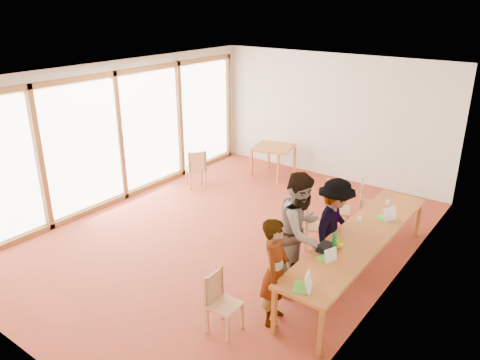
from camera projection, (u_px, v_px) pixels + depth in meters
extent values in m
plane|color=brown|center=(230.00, 235.00, 8.82)|extent=(8.00, 8.00, 0.00)
cube|color=beige|center=(331.00, 117.00, 11.26)|extent=(6.00, 0.10, 3.00)
cube|color=beige|center=(12.00, 252.00, 5.28)|extent=(6.00, 0.10, 3.00)
cube|color=beige|center=(396.00, 201.00, 6.60)|extent=(0.10, 8.00, 3.00)
cube|color=white|center=(119.00, 133.00, 9.92)|extent=(0.10, 8.00, 3.00)
cube|color=white|center=(228.00, 73.00, 7.72)|extent=(6.00, 8.00, 0.04)
cube|color=#B76E28|center=(361.00, 237.00, 7.25)|extent=(0.80, 4.00, 0.05)
cube|color=#B76E28|center=(274.00, 311.00, 6.13)|extent=(0.06, 0.06, 0.70)
cube|color=#B76E28|center=(383.00, 210.00, 9.02)|extent=(0.06, 0.06, 0.70)
cube|color=#B76E28|center=(321.00, 332.00, 5.75)|extent=(0.06, 0.06, 0.70)
cube|color=#B76E28|center=(419.00, 220.00, 8.65)|extent=(0.06, 0.06, 0.70)
cube|color=#B76E28|center=(274.00, 147.00, 11.56)|extent=(0.90, 0.90, 0.05)
cube|color=#B76E28|center=(251.00, 163.00, 11.62)|extent=(0.05, 0.05, 0.70)
cube|color=#B76E28|center=(269.00, 155.00, 12.20)|extent=(0.05, 0.05, 0.70)
cube|color=#B76E28|center=(278.00, 169.00, 11.19)|extent=(0.05, 0.05, 0.70)
cube|color=#B76E28|center=(295.00, 161.00, 11.77)|extent=(0.05, 0.05, 0.70)
cube|color=tan|center=(224.00, 305.00, 6.17)|extent=(0.40, 0.40, 0.04)
cube|color=tan|center=(214.00, 286.00, 6.18)|extent=(0.05, 0.39, 0.41)
cube|color=tan|center=(317.00, 227.00, 8.25)|extent=(0.53, 0.53, 0.04)
cube|color=tan|center=(307.00, 214.00, 8.20)|extent=(0.20, 0.38, 0.42)
cube|color=tan|center=(337.00, 210.00, 8.75)|extent=(0.62, 0.62, 0.04)
cube|color=tan|center=(327.00, 196.00, 8.69)|extent=(0.23, 0.45, 0.49)
cube|color=tan|center=(370.00, 204.00, 9.14)|extent=(0.53, 0.53, 0.04)
cube|color=tan|center=(362.00, 192.00, 9.10)|extent=(0.19, 0.39, 0.42)
cube|color=tan|center=(196.00, 169.00, 10.95)|extent=(0.59, 0.59, 0.04)
cube|color=tan|center=(197.00, 162.00, 10.69)|extent=(0.28, 0.38, 0.45)
imported|color=gray|center=(275.00, 272.00, 6.24)|extent=(0.53, 0.66, 1.55)
imported|color=gray|center=(300.00, 232.00, 6.97)|extent=(0.73, 0.93, 1.87)
imported|color=gray|center=(334.00, 227.00, 7.38)|extent=(0.67, 1.08, 1.61)
cube|color=#53BA30|center=(301.00, 288.00, 5.91)|extent=(0.26, 0.31, 0.03)
cube|color=white|center=(309.00, 282.00, 5.85)|extent=(0.15, 0.25, 0.22)
cube|color=#53BA30|center=(326.00, 258.00, 6.60)|extent=(0.23, 0.27, 0.02)
cube|color=white|center=(331.00, 255.00, 6.50)|extent=(0.13, 0.22, 0.19)
cube|color=#53BA30|center=(385.00, 217.00, 7.80)|extent=(0.28, 0.32, 0.03)
cube|color=white|center=(390.00, 214.00, 7.69)|extent=(0.16, 0.26, 0.22)
imported|color=yellow|center=(339.00, 245.00, 6.86)|extent=(0.16, 0.16, 0.10)
cylinder|color=#11752A|center=(334.00, 242.00, 6.75)|extent=(0.07, 0.07, 0.28)
cylinder|color=silver|center=(360.00, 220.00, 7.64)|extent=(0.07, 0.07, 0.09)
cylinder|color=white|center=(388.00, 202.00, 8.34)|extent=(0.08, 0.08, 0.06)
cube|color=#D73A7E|center=(384.00, 195.00, 8.69)|extent=(0.05, 0.10, 0.01)
cube|color=black|center=(325.00, 247.00, 6.81)|extent=(0.16, 0.26, 0.09)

